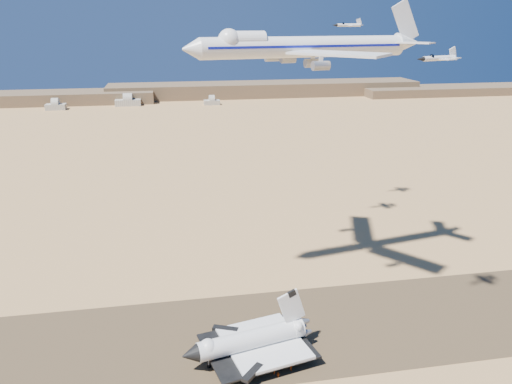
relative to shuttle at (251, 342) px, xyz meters
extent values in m
plane|color=tan|center=(-6.01, 11.07, -5.36)|extent=(1200.00, 1200.00, 0.00)
cube|color=brown|center=(-6.01, 11.07, -5.33)|extent=(600.00, 50.00, 0.06)
cube|color=brown|center=(113.99, 551.07, 3.64)|extent=(420.00, 60.00, 18.00)
cube|color=brown|center=(393.99, 521.07, 0.14)|extent=(300.00, 60.00, 11.00)
cube|color=#B0AD9B|center=(-146.01, 481.07, -2.11)|extent=(22.00, 14.00, 6.50)
cube|color=#B0AD9B|center=(-66.01, 496.07, -1.61)|extent=(30.00, 15.00, 7.50)
cube|color=#B0AD9B|center=(33.99, 486.07, -2.61)|extent=(19.00, 12.50, 5.50)
cylinder|color=silver|center=(0.09, 0.02, 0.76)|extent=(33.10, 12.69, 5.71)
cone|color=black|center=(-18.03, -4.03, 0.76)|extent=(5.66, 6.30, 5.43)
sphere|color=silver|center=(-12.85, -2.87, 1.57)|extent=(5.30, 5.30, 5.30)
cube|color=silver|center=(4.07, 0.91, -1.59)|extent=(27.23, 28.78, 0.92)
cube|color=black|center=(2.08, 0.46, -2.05)|extent=(35.19, 30.56, 0.51)
cube|color=silver|center=(13.03, 2.91, 8.71)|extent=(9.38, 2.76, 11.75)
cylinder|color=gray|center=(-12.85, -2.87, -3.73)|extent=(0.37, 0.37, 3.26)
cylinder|color=black|center=(-12.85, -2.87, -4.80)|extent=(1.19, 0.69, 1.12)
cylinder|color=gray|center=(7.17, -3.62, -3.73)|extent=(0.37, 0.37, 3.26)
cylinder|color=black|center=(7.17, -3.62, -4.80)|extent=(1.19, 0.69, 1.12)
cylinder|color=gray|center=(4.95, 6.33, -3.73)|extent=(0.37, 0.37, 3.26)
cylinder|color=black|center=(4.95, 6.33, -4.80)|extent=(1.19, 0.69, 1.12)
cylinder|color=white|center=(26.63, 44.21, 82.21)|extent=(73.57, 19.94, 6.92)
cone|color=white|center=(-12.19, 37.16, 82.21)|extent=(6.55, 7.77, 6.92)
sphere|color=white|center=(0.04, 39.38, 84.70)|extent=(7.14, 7.14, 7.14)
cube|color=white|center=(31.85, 27.58, 80.92)|extent=(27.73, 31.49, 0.76)
cube|color=white|center=(25.67, 61.62, 80.92)|extent=(19.14, 33.86, 0.76)
cube|color=white|center=(66.18, 44.25, 83.29)|extent=(12.23, 12.92, 0.54)
cube|color=white|center=(63.67, 58.08, 83.29)|extent=(9.61, 13.20, 0.54)
cube|color=white|center=(64.93, 51.16, 90.32)|extent=(12.26, 2.95, 15.46)
cylinder|color=gray|center=(26.24, 34.25, 77.67)|extent=(5.82, 3.73, 2.81)
cylinder|color=gray|center=(25.85, 24.29, 77.67)|extent=(5.82, 3.73, 2.81)
cylinder|color=gray|center=(22.77, 53.40, 77.67)|extent=(5.82, 3.73, 2.81)
cylinder|color=gray|center=(18.90, 62.59, 77.67)|extent=(5.82, 3.73, 2.81)
imported|color=#D24D0C|center=(5.30, -9.14, -4.44)|extent=(0.63, 0.74, 1.73)
imported|color=#D24D0C|center=(10.44, -8.23, -4.34)|extent=(0.98, 1.08, 1.93)
imported|color=#D24D0C|center=(6.19, -10.48, -4.44)|extent=(1.12, 0.83, 1.72)
cylinder|color=white|center=(53.29, 4.99, 80.80)|extent=(11.52, 5.00, 1.36)
cone|color=black|center=(46.63, 2.76, 80.80)|extent=(2.80, 2.00, 1.27)
sphere|color=black|center=(50.52, 4.06, 81.28)|extent=(1.36, 1.36, 1.36)
cube|color=white|center=(54.21, 5.30, 80.60)|extent=(5.71, 8.47, 0.24)
cube|color=white|center=(57.91, 6.53, 80.80)|extent=(3.58, 5.30, 0.19)
cube|color=white|center=(58.10, 6.60, 82.16)|extent=(2.87, 1.17, 3.30)
cylinder|color=white|center=(49.97, 90.50, 79.79)|extent=(13.16, 2.95, 1.52)
cone|color=black|center=(42.18, 89.64, 79.79)|extent=(2.97, 1.72, 1.42)
sphere|color=black|center=(46.73, 90.14, 80.33)|extent=(1.52, 1.52, 1.52)
cube|color=white|center=(51.06, 90.62, 79.57)|extent=(4.74, 9.08, 0.27)
cube|color=white|center=(55.39, 91.09, 79.79)|extent=(2.98, 5.68, 0.22)
cube|color=white|center=(55.60, 91.12, 81.31)|extent=(3.30, 0.63, 3.69)
cylinder|color=white|center=(66.42, 112.49, 88.78)|extent=(12.46, 3.53, 1.45)
cone|color=black|center=(59.09, 111.23, 88.78)|extent=(2.87, 1.78, 1.34)
sphere|color=black|center=(63.36, 111.96, 89.30)|extent=(1.45, 1.45, 1.45)
cube|color=white|center=(67.43, 112.66, 88.58)|extent=(4.97, 8.76, 0.26)
cube|color=white|center=(71.51, 113.37, 88.78)|extent=(3.12, 5.48, 0.21)
cube|color=white|center=(71.71, 113.40, 90.23)|extent=(3.12, 0.79, 3.50)
camera|label=1|loc=(-20.61, -124.25, 90.10)|focal=35.00mm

